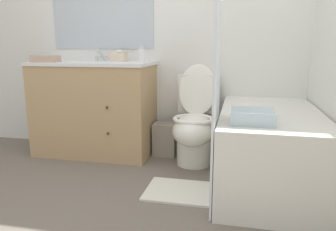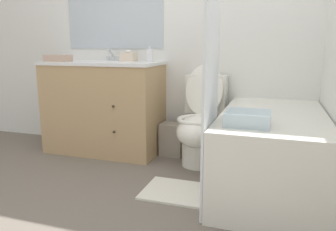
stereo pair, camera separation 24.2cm
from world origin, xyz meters
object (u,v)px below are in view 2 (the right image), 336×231
Objects in this scene: soap_dispenser at (150,55)px; bath_mat at (181,192)px; hand_towel_folded at (58,58)px; wastebasket at (172,139)px; toilet at (200,124)px; bath_towel_folded at (248,118)px; tissue_box at (129,57)px; sink_faucet at (112,57)px; bathtub at (271,151)px; vanity_cabinet at (104,106)px.

bath_mat is at bearing -55.16° from soap_dispenser.
soap_dispenser is 0.60× the size of hand_towel_folded.
soap_dispenser is at bearing -170.46° from wastebasket.
toilet reaches higher than bath_towel_folded.
tissue_box is 0.68m from hand_towel_folded.
wastebasket is at bearing 130.07° from bath_towel_folded.
sink_faucet is 0.57× the size of hand_towel_folded.
wastebasket is 2.10× the size of soap_dispenser.
bath_towel_folded is at bearing -109.32° from bathtub.
soap_dispenser reaches higher than hand_towel_folded.
bath_mat is at bearing -42.44° from sink_faucet.
sink_faucet is 1.17m from toilet.
bath_towel_folded is 0.49× the size of bath_mat.
toilet is at bearing -14.40° from tissue_box.
bath_mat is at bearing -88.93° from toilet.
bathtub is 0.73m from bath_mat.
bath_mat is (0.53, -0.77, -0.95)m from soap_dispenser.
sink_faucet reaches higher than toilet.
toilet is 0.74m from bath_mat.
soap_dispenser is at bearing 124.84° from bath_mat.
vanity_cabinet is 0.51m from sink_faucet.
toilet is at bearing -15.46° from sink_faucet.
toilet is 2.83× the size of wastebasket.
hand_towel_folded reaches higher than toilet.
bath_towel_folded is (1.45, -1.03, -0.32)m from sink_faucet.
soap_dispenser is 0.89m from hand_towel_folded.
soap_dispenser is (-0.52, 0.12, 0.60)m from toilet.
vanity_cabinet is 1.28× the size of toilet.
bath_towel_folded is (0.46, -0.76, 0.25)m from toilet.
sink_faucet is at bearing 137.56° from bath_mat.
tissue_box is at bearing -19.11° from sink_faucet.
toilet is at bearing -13.41° from soap_dispenser.
vanity_cabinet is 0.69m from soap_dispenser.
sink_faucet is 0.23m from tissue_box.
vanity_cabinet is 1.66m from bathtub.
hand_towel_folded is 0.45× the size of bath_mat.
soap_dispenser is at bearing 138.12° from bath_towel_folded.
bathtub is at bearing -29.00° from toilet.
bath_mat is (0.01, -0.64, -0.36)m from toilet.
wastebasket is 0.83m from soap_dispenser.
toilet is 0.41m from wastebasket.
vanity_cabinet is 2.07× the size of bath_mat.
bath_towel_folded is (1.45, -0.83, 0.16)m from vanity_cabinet.
tissue_box is at bearing 142.22° from bath_towel_folded.
vanity_cabinet reaches higher than bath_mat.
vanity_cabinet is at bearing 144.53° from bath_mat.
toilet is at bearing -4.13° from vanity_cabinet.
hand_towel_folded is at bearing 159.54° from bath_towel_folded.
wastebasket is 1.29m from bath_towel_folded.
toilet reaches higher than wastebasket.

